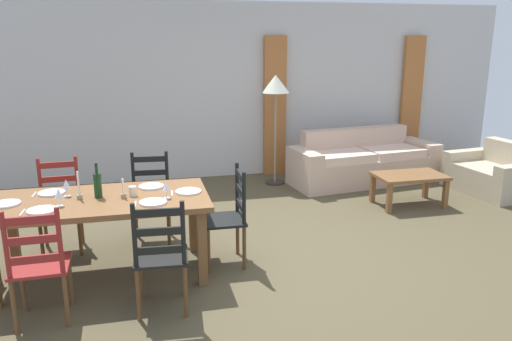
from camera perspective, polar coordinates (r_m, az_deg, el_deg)
ground_plane at (r=5.05m, az=1.93°, el=-10.13°), size 9.60×9.60×0.02m
wall_far at (r=7.85m, az=-4.42°, el=9.08°), size 9.60×0.16×2.70m
curtain_panel_left at (r=7.93m, az=2.19°, el=7.35°), size 0.35×0.08×2.20m
curtain_panel_right at (r=8.88m, az=17.42°, el=7.48°), size 0.35×0.08×2.20m
dining_table at (r=4.66m, az=-17.38°, el=-4.10°), size 1.90×0.96×0.75m
dining_chair_near_left at (r=4.12m, az=-23.73°, el=-9.98°), size 0.43×0.41×0.96m
dining_chair_near_right at (r=4.00m, az=-10.92°, el=-9.67°), size 0.45×0.43×0.96m
dining_chair_far_left at (r=5.46m, az=-21.64°, el=-3.78°), size 0.44×0.42×0.96m
dining_chair_far_right at (r=5.44m, az=-12.02°, el=-3.12°), size 0.45×0.43×0.96m
dining_chair_head_east at (r=4.78m, az=-3.17°, el=-5.32°), size 0.41×0.43×0.96m
dinner_plate_near_left at (r=4.45m, az=-23.46°, el=-4.23°), size 0.24×0.24×0.02m
fork_near_left at (r=4.48m, az=-25.34°, el=-4.39°), size 0.02×0.17×0.01m
dinner_plate_near_right at (r=4.38m, az=-11.78°, el=-3.62°), size 0.24×0.24×0.02m
fork_near_right at (r=4.38m, az=-13.74°, el=-3.81°), size 0.03×0.17×0.01m
dinner_plate_far_left at (r=4.92m, az=-22.51°, el=-2.39°), size 0.24×0.24×0.02m
fork_far_left at (r=4.95m, az=-24.22°, el=-2.55°), size 0.02×0.17×0.01m
dinner_plate_far_right at (r=4.85m, az=-11.99°, el=-1.80°), size 0.24×0.24×0.02m
fork_far_right at (r=4.85m, az=-13.75°, el=-1.98°), size 0.03×0.17×0.01m
dinner_plate_head_west at (r=4.76m, az=-26.88°, el=-3.45°), size 0.24×0.24×0.02m
dinner_plate_head_east at (r=4.63m, az=-7.81°, el=-2.41°), size 0.24×0.24×0.02m
fork_head_east at (r=4.62m, az=-9.66°, el=-2.60°), size 0.02×0.17×0.01m
wine_bottle at (r=4.63m, az=-17.79°, el=-1.58°), size 0.07×0.07×0.32m
wine_glass_near_left at (r=4.50m, az=-21.81°, el=-2.52°), size 0.06×0.06×0.16m
wine_glass_near_right at (r=4.46m, az=-10.31°, el=-1.82°), size 0.06×0.06×0.16m
wine_glass_far_left at (r=4.76m, az=-21.04°, el=-1.54°), size 0.06×0.06×0.16m
coffee_cup_primary at (r=4.61m, az=-14.03°, el=-2.33°), size 0.07×0.07×0.09m
candle_tall at (r=4.65m, az=-19.72°, el=-2.28°), size 0.05×0.05×0.26m
candle_short at (r=4.57m, az=-15.03°, el=-2.53°), size 0.05×0.05×0.18m
couch at (r=7.80m, az=12.09°, el=0.87°), size 2.37×1.09×0.80m
coffee_table at (r=6.80m, az=17.26°, el=-0.96°), size 0.90×0.56×0.42m
armchair_upholstered at (r=7.89m, az=25.83°, el=-0.46°), size 0.93×1.25×0.72m
standing_lamp at (r=7.32m, az=2.27°, el=9.18°), size 0.40×0.40×1.64m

